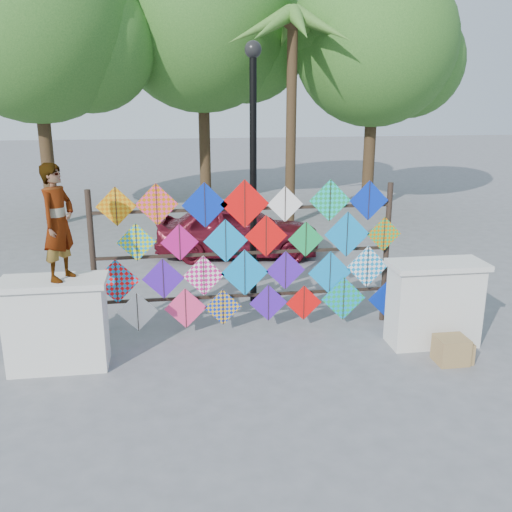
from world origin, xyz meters
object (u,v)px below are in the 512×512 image
Objects in this scene: kite_rack at (252,256)px; lamppost at (253,151)px; vendor_woman at (58,222)px; sedan at (238,229)px.

lamppost is (0.20, 1.27, 1.47)m from kite_rack.
kite_rack is 3.25× the size of vendor_woman.
kite_rack is 1.96m from lamppost.
lamppost reaches higher than sedan.
kite_rack reaches higher than sedan.
kite_rack is 2.93m from vendor_woman.
sedan is at bearing -3.51° from vendor_woman.
vendor_woman is at bearing 157.46° from sedan.
kite_rack is 1.34× the size of sedan.
sedan is (2.92, 5.17, -1.41)m from vendor_woman.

